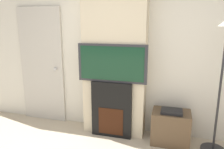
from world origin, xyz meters
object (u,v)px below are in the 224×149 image
at_px(fireplace, 112,109).
at_px(media_stand, 171,127).
at_px(television, 112,63).
at_px(floor_lamp, 222,75).

height_order(fireplace, media_stand, fireplace).
relative_size(fireplace, media_stand, 1.61).
relative_size(television, floor_lamp, 0.58).
bearing_deg(floor_lamp, television, 179.27).
distance_m(television, floor_lamp, 1.49).
bearing_deg(floor_lamp, fireplace, 179.20).
bearing_deg(media_stand, floor_lamp, -5.05).
xyz_separation_m(television, media_stand, (0.89, 0.03, -0.92)).
bearing_deg(television, media_stand, 2.14).
height_order(floor_lamp, media_stand, floor_lamp).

